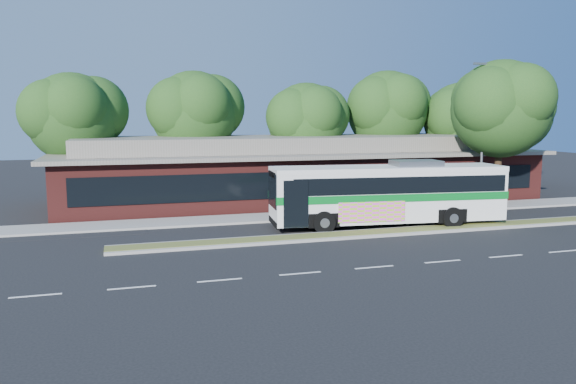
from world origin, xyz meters
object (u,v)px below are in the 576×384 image
lamp_post (482,131)px  sedan (176,200)px  transit_bus (389,190)px  sidewalk_tree (505,107)px

lamp_post → sedan: (-18.56, 3.92, -4.13)m
transit_bus → sidewalk_tree: size_ratio=1.35×
sedan → lamp_post: bearing=-119.4°
sedan → sidewalk_tree: sidewalk_tree is taller
lamp_post → transit_bus: (-8.22, -3.61, -2.97)m
lamp_post → sidewalk_tree: bearing=10.5°
lamp_post → sidewalk_tree: sidewalk_tree is taller
sidewalk_tree → sedan: bearing=170.1°
transit_bus → sidewalk_tree: 11.74m
lamp_post → sidewalk_tree: (1.88, 0.35, 1.51)m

